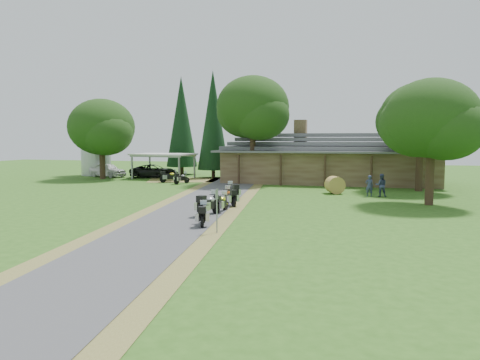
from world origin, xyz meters
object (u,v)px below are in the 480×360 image
(motorcycle_row_b, at_px, (209,203))
(motorcycle_row_e, at_px, (233,190))
(motorcycle_row_d, at_px, (230,196))
(carport, at_px, (164,166))
(car_white_sedan, at_px, (108,168))
(car_dark_suv, at_px, (154,168))
(motorcycle_row_a, at_px, (203,214))
(lodge, at_px, (329,158))
(motorcycle_row_c, at_px, (221,202))
(motorcycle_carport_a, at_px, (170,176))
(motorcycle_carport_b, at_px, (182,178))
(hay_bale, at_px, (335,185))
(silo, at_px, (96,146))

(motorcycle_row_b, relative_size, motorcycle_row_e, 1.12)
(motorcycle_row_b, xyz_separation_m, motorcycle_row_d, (0.03, 4.03, -0.07))
(carport, bearing_deg, motorcycle_row_d, -49.04)
(car_white_sedan, height_order, motorcycle_row_d, car_white_sedan)
(car_dark_suv, xyz_separation_m, motorcycle_row_a, (15.03, -25.70, -0.51))
(lodge, bearing_deg, motorcycle_row_c, -102.07)
(lodge, relative_size, car_dark_suv, 3.75)
(motorcycle_row_e, bearing_deg, car_white_sedan, 16.44)
(car_dark_suv, bearing_deg, motorcycle_row_a, -161.39)
(motorcycle_row_b, bearing_deg, motorcycle_row_d, 11.96)
(motorcycle_row_c, bearing_deg, motorcycle_row_e, 13.95)
(lodge, relative_size, motorcycle_carport_a, 11.60)
(lodge, xyz_separation_m, motorcycle_row_d, (-4.77, -18.20, -1.84))
(carport, bearing_deg, car_dark_suv, 155.43)
(motorcycle_row_b, distance_m, motorcycle_row_d, 4.03)
(motorcycle_row_d, xyz_separation_m, motorcycle_carport_b, (-8.63, 12.82, -0.03))
(motorcycle_row_a, relative_size, hay_bale, 1.27)
(car_dark_suv, xyz_separation_m, motorcycle_row_e, (13.53, -15.37, -0.49))
(motorcycle_row_b, relative_size, motorcycle_carport_a, 1.08)
(silo, xyz_separation_m, motorcycle_row_b, (22.48, -24.19, -2.78))
(silo, bearing_deg, hay_bale, -22.10)
(silo, bearing_deg, motorcycle_row_e, -37.77)
(car_dark_suv, xyz_separation_m, motorcycle_row_b, (14.31, -22.75, -0.41))
(carport, xyz_separation_m, motorcycle_row_a, (13.47, -24.80, -0.77))
(motorcycle_row_a, relative_size, motorcycle_row_b, 0.86)
(motorcycle_row_b, height_order, motorcycle_carport_b, motorcycle_row_b)
(motorcycle_row_d, bearing_deg, carport, 0.75)
(motorcycle_row_c, relative_size, hay_bale, 1.27)
(car_white_sedan, bearing_deg, motorcycle_row_b, -119.83)
(motorcycle_row_b, bearing_deg, motorcycle_carport_a, 42.11)
(car_dark_suv, bearing_deg, motorcycle_row_b, -159.53)
(motorcycle_carport_b, bearing_deg, car_dark_suv, 68.30)
(silo, bearing_deg, motorcycle_carport_a, -27.04)
(carport, bearing_deg, motorcycle_row_c, -52.26)
(motorcycle_row_d, bearing_deg, car_dark_suv, 2.56)
(motorcycle_row_e, xyz_separation_m, hay_bale, (6.81, 5.23, 0.07))
(lodge, relative_size, motorcycle_row_a, 12.47)
(motorcycle_carport_a, distance_m, motorcycle_carport_b, 2.00)
(car_white_sedan, distance_m, motorcycle_row_c, 28.99)
(motorcycle_row_e, relative_size, motorcycle_carport_b, 1.05)
(lodge, xyz_separation_m, motorcycle_row_a, (-4.08, -25.18, -1.86))
(hay_bale, bearing_deg, carport, 153.79)
(motorcycle_row_b, distance_m, hay_bale, 13.98)
(car_white_sedan, relative_size, motorcycle_row_b, 2.99)
(motorcycle_row_b, bearing_deg, car_white_sedan, 54.05)
(car_white_sedan, bearing_deg, carport, -74.23)
(car_white_sedan, bearing_deg, hay_bale, -91.89)
(motorcycle_row_d, bearing_deg, motorcycle_row_b, 144.74)
(motorcycle_row_d, height_order, motorcycle_row_e, motorcycle_row_d)
(motorcycle_row_c, height_order, motorcycle_carport_b, motorcycle_row_c)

